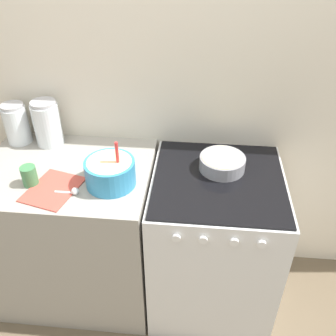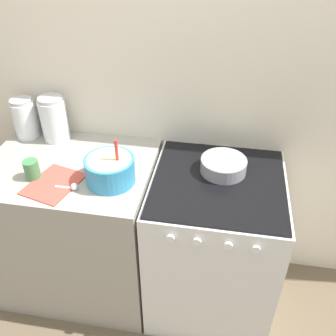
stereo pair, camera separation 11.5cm
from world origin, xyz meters
TOP-DOWN VIEW (x-y plane):
  - ground_plane at (0.00, 0.00)m, footprint 12.00×12.00m
  - wall_back at (0.00, 0.72)m, footprint 4.79×0.05m
  - countertop_cabinet at (-0.45, 0.35)m, footprint 0.90×0.69m
  - stove at (0.36, 0.35)m, footprint 0.68×0.71m
  - mixing_bowl at (-0.18, 0.25)m, footprint 0.25×0.25m
  - baking_pan at (0.37, 0.43)m, footprint 0.24×0.24m
  - storage_jar_left at (-0.79, 0.59)m, footprint 0.14×0.14m
  - storage_jar_middle at (-0.61, 0.59)m, footprint 0.15×0.15m
  - tin_can at (-0.57, 0.21)m, footprint 0.08×0.08m
  - recipe_page at (-0.45, 0.18)m, footprint 0.28×0.32m
  - measuring_spoon at (-0.34, 0.15)m, footprint 0.12×0.04m

SIDE VIEW (x-z plane):
  - ground_plane at x=0.00m, z-range 0.00..0.00m
  - stove at x=0.36m, z-range 0.00..0.92m
  - countertop_cabinet at x=-0.45m, z-range 0.00..0.92m
  - recipe_page at x=-0.45m, z-range 0.92..0.93m
  - measuring_spoon at x=-0.34m, z-range 0.92..0.95m
  - baking_pan at x=0.37m, z-range 0.92..1.00m
  - tin_can at x=-0.57m, z-range 0.92..1.02m
  - mixing_bowl at x=-0.18m, z-range 0.87..1.12m
  - storage_jar_left at x=-0.79m, z-range 0.90..1.14m
  - storage_jar_middle at x=-0.61m, z-range 0.90..1.16m
  - wall_back at x=0.00m, z-range 0.00..2.40m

